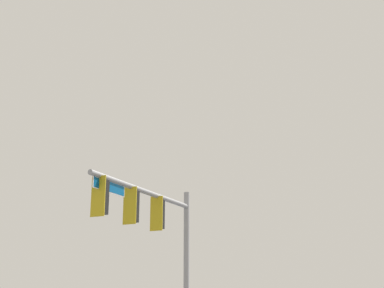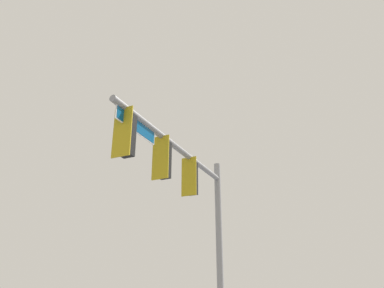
{
  "view_description": "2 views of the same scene",
  "coord_description": "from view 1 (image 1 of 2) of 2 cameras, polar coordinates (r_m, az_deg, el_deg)",
  "views": [
    {
      "loc": [
        13.39,
        3.31,
        1.79
      ],
      "look_at": [
        -3.19,
        -4.88,
        7.35
      ],
      "focal_mm": 50.0,
      "sensor_mm": 36.0,
      "label": 1
    },
    {
      "loc": [
        6.47,
        -1.62,
        1.21
      ],
      "look_at": [
        -1.84,
        -5.62,
        5.2
      ],
      "focal_mm": 35.0,
      "sensor_mm": 36.0,
      "label": 2
    }
  ],
  "objects": [
    {
      "name": "signal_pole_near",
      "position": [
        20.03,
        -4.05,
        -8.69
      ],
      "size": [
        6.9,
        0.56,
        6.33
      ],
      "color": "gray",
      "rests_on": "ground_plane"
    }
  ]
}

